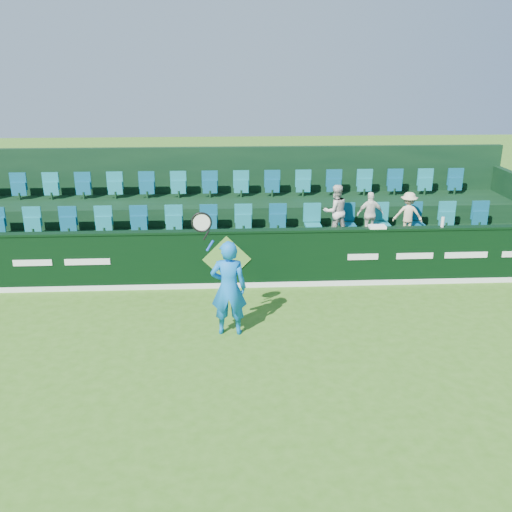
{
  "coord_description": "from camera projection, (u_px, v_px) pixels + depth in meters",
  "views": [
    {
      "loc": [
        0.01,
        -8.2,
        5.02
      ],
      "look_at": [
        0.6,
        2.8,
        1.15
      ],
      "focal_mm": 40.0,
      "sensor_mm": 36.0,
      "label": 1
    }
  ],
  "objects": [
    {
      "name": "spectator_middle",
      "position": [
        370.0,
        214.0,
        13.94
      ],
      "size": [
        0.66,
        0.29,
        1.12
      ],
      "primitive_type": "imported",
      "rotation": [
        0.0,
        0.0,
        3.17
      ],
      "color": "white",
      "rests_on": "stand_tier_front"
    },
    {
      "name": "ground",
      "position": [
        229.0,
        379.0,
        9.39
      ],
      "size": [
        60.0,
        60.0,
        0.0
      ],
      "primitive_type": "plane",
      "color": "#356818",
      "rests_on": "ground"
    },
    {
      "name": "towel",
      "position": [
        377.0,
        227.0,
        12.87
      ],
      "size": [
        0.37,
        0.24,
        0.06
      ],
      "primitive_type": "cube",
      "color": "white",
      "rests_on": "sponsor_hoarding"
    },
    {
      "name": "tennis_player",
      "position": [
        228.0,
        287.0,
        10.64
      ],
      "size": [
        1.07,
        0.48,
        2.5
      ],
      "color": "blue",
      "rests_on": "ground"
    },
    {
      "name": "sponsor_hoarding",
      "position": [
        227.0,
        259.0,
        12.93
      ],
      "size": [
        16.0,
        0.25,
        1.35
      ],
      "color": "black",
      "rests_on": "ground"
    },
    {
      "name": "seat_row_front",
      "position": [
        226.0,
        223.0,
        14.2
      ],
      "size": [
        13.5,
        0.5,
        0.6
      ],
      "primitive_type": "cube",
      "color": "#17757F",
      "rests_on": "stand_tier_front"
    },
    {
      "name": "stand_rear",
      "position": [
        226.0,
        199.0,
        16.0
      ],
      "size": [
        16.0,
        4.1,
        2.6
      ],
      "color": "black",
      "rests_on": "ground"
    },
    {
      "name": "drinks_bottle",
      "position": [
        443.0,
        222.0,
        12.92
      ],
      "size": [
        0.07,
        0.07,
        0.23
      ],
      "primitive_type": "cylinder",
      "color": "silver",
      "rests_on": "sponsor_hoarding"
    },
    {
      "name": "stand_tier_back",
      "position": [
        226.0,
        223.0,
        15.77
      ],
      "size": [
        16.0,
        1.8,
        1.3
      ],
      "primitive_type": "cube",
      "color": "black",
      "rests_on": "ground"
    },
    {
      "name": "stand_tier_front",
      "position": [
        227.0,
        254.0,
        14.06
      ],
      "size": [
        16.0,
        2.0,
        0.8
      ],
      "primitive_type": "cube",
      "color": "black",
      "rests_on": "ground"
    },
    {
      "name": "spectator_left",
      "position": [
        335.0,
        211.0,
        13.86
      ],
      "size": [
        0.75,
        0.65,
        1.31
      ],
      "primitive_type": "imported",
      "rotation": [
        0.0,
        0.0,
        3.41
      ],
      "color": "silver",
      "rests_on": "stand_tier_front"
    },
    {
      "name": "seat_row_back",
      "position": [
        226.0,
        187.0,
        15.73
      ],
      "size": [
        13.5,
        0.5,
        0.6
      ],
      "primitive_type": "cube",
      "color": "#17757F",
      "rests_on": "stand_tier_back"
    },
    {
      "name": "spectator_right",
      "position": [
        408.0,
        214.0,
        13.99
      ],
      "size": [
        0.78,
        0.55,
        1.1
      ],
      "primitive_type": "imported",
      "rotation": [
        0.0,
        0.0,
        2.93
      ],
      "color": "beige",
      "rests_on": "stand_tier_front"
    }
  ]
}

